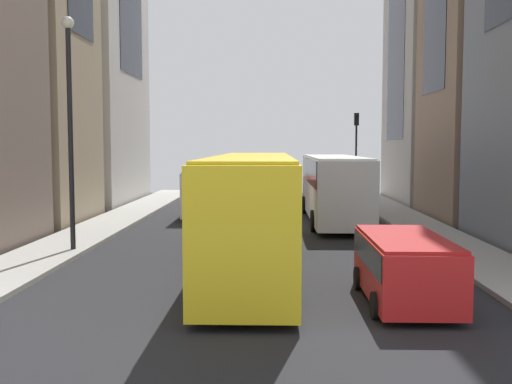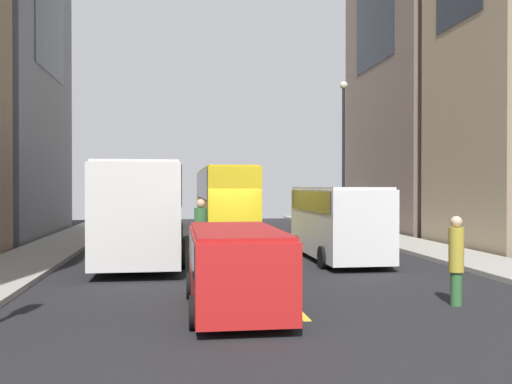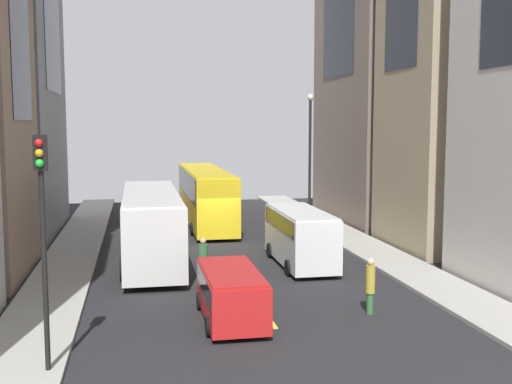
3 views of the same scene
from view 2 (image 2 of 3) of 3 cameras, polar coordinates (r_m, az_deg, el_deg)
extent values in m
plane|color=black|center=(24.47, -2.08, -5.53)|extent=(41.64, 41.64, 0.00)
cube|color=#9E9B93|center=(24.85, -19.70, -5.30)|extent=(2.58, 44.00, 0.15)
cube|color=#9E9B93|center=(26.32, 14.53, -4.95)|extent=(2.58, 44.00, 0.15)
cube|color=yellow|center=(12.15, 4.15, -11.78)|extent=(0.16, 2.00, 0.01)
cube|color=yellow|center=(20.32, -0.86, -6.77)|extent=(0.16, 2.00, 0.01)
cube|color=yellow|center=(28.63, -2.94, -4.63)|extent=(0.16, 2.00, 0.01)
cube|color=yellow|center=(36.98, -4.08, -3.45)|extent=(0.16, 2.00, 0.01)
cube|color=yellow|center=(45.34, -4.80, -2.70)|extent=(0.16, 2.00, 0.01)
cube|color=silver|center=(21.52, -11.06, -1.64)|extent=(2.55, 11.82, 3.00)
cube|color=black|center=(21.50, -11.06, 0.62)|extent=(2.60, 10.87, 1.20)
cube|color=beige|center=(21.51, -11.07, 2.46)|extent=(2.45, 11.35, 0.08)
cylinder|color=black|center=(25.33, -13.26, -4.20)|extent=(0.46, 1.00, 1.00)
cylinder|color=black|center=(25.22, -7.93, -4.21)|extent=(0.46, 1.00, 1.00)
cylinder|color=black|center=(18.08, -15.42, -6.13)|extent=(0.46, 1.00, 1.00)
cylinder|color=black|center=(17.93, -7.92, -6.17)|extent=(0.46, 1.00, 1.00)
cube|color=yellow|center=(32.69, -3.40, -0.73)|extent=(2.45, 14.51, 3.30)
cube|color=black|center=(32.68, -3.40, 0.78)|extent=(2.50, 13.35, 1.48)
cube|color=gold|center=(32.70, -3.40, 2.24)|extent=(2.35, 13.93, 0.08)
cylinder|color=black|center=(37.17, -5.68, -2.85)|extent=(0.44, 0.76, 0.76)
cylinder|color=black|center=(37.33, -2.22, -2.83)|extent=(0.44, 0.76, 0.76)
cylinder|color=black|center=(28.21, -4.96, -3.94)|extent=(0.44, 0.76, 0.76)
cylinder|color=black|center=(28.41, -0.40, -3.91)|extent=(0.44, 0.76, 0.76)
cube|color=white|center=(20.09, 8.21, -3.01)|extent=(2.05, 6.16, 2.30)
cube|color=black|center=(20.06, 8.21, -0.86)|extent=(2.09, 5.67, 0.69)
cube|color=silver|center=(20.05, 8.22, 0.38)|extent=(1.97, 5.92, 0.08)
cylinder|color=black|center=(21.79, 4.41, -5.33)|extent=(0.37, 0.72, 0.72)
cylinder|color=black|center=(22.27, 9.17, -5.21)|extent=(0.37, 0.72, 0.72)
cylinder|color=black|center=(18.10, 7.01, -6.55)|extent=(0.37, 0.72, 0.72)
cylinder|color=black|center=(18.67, 12.65, -6.34)|extent=(0.37, 0.72, 0.72)
cube|color=red|center=(11.92, -2.06, -7.61)|extent=(1.82, 4.60, 1.47)
cube|color=black|center=(11.88, -2.06, -5.81)|extent=(1.86, 4.24, 0.62)
cube|color=#A91A1A|center=(11.84, -2.06, -3.89)|extent=(1.75, 4.42, 0.08)
cylinder|color=black|center=(13.37, -6.32, -9.31)|extent=(0.33, 0.62, 0.62)
cylinder|color=black|center=(13.52, 0.89, -9.20)|extent=(0.33, 0.62, 0.62)
cylinder|color=black|center=(10.57, -5.87, -11.97)|extent=(0.33, 0.62, 0.62)
cylinder|color=black|center=(10.76, 3.27, -11.74)|extent=(0.33, 0.62, 0.62)
cube|color=red|center=(37.28, -9.98, -2.07)|extent=(1.90, 4.46, 1.43)
cube|color=black|center=(37.26, -9.98, -1.51)|extent=(1.93, 4.10, 0.60)
cube|color=#A91A1A|center=(37.25, -9.98, -0.91)|extent=(1.82, 4.28, 0.08)
cylinder|color=black|center=(38.73, -11.20, -2.82)|extent=(0.34, 0.62, 0.62)
cylinder|color=black|center=(38.67, -8.61, -2.82)|extent=(0.34, 0.62, 0.62)
cylinder|color=black|center=(35.97, -11.45, -3.09)|extent=(0.34, 0.62, 0.62)
cylinder|color=black|center=(35.91, -8.66, -3.09)|extent=(0.34, 0.62, 0.62)
cylinder|color=#336B38|center=(13.23, 19.53, -9.19)|extent=(0.24, 0.24, 0.74)
cylinder|color=gold|center=(13.11, 19.54, -5.50)|extent=(0.33, 0.33, 0.97)
sphere|color=beige|center=(13.06, 19.55, -2.84)|extent=(0.25, 0.25, 0.25)
cylinder|color=maroon|center=(14.96, -5.59, -7.74)|extent=(0.26, 0.26, 0.89)
cylinder|color=#336B38|center=(14.84, -5.59, -3.84)|extent=(0.34, 0.34, 1.15)
sphere|color=tan|center=(14.81, -5.59, -1.17)|extent=(0.23, 0.23, 0.23)
cylinder|color=black|center=(32.02, 8.83, 3.27)|extent=(0.18, 0.18, 7.92)
sphere|color=silver|center=(32.48, 8.84, 10.59)|extent=(0.44, 0.44, 0.44)
camera|label=1|loc=(51.91, -5.77, 2.05)|focal=41.70mm
camera|label=3|loc=(9.22, -175.78, 24.30)|focal=43.56mm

